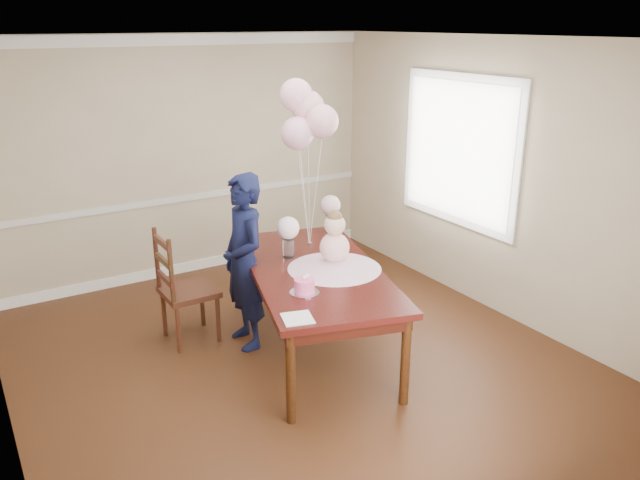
# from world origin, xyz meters

# --- Properties ---
(floor) EXTENTS (4.50, 5.00, 0.00)m
(floor) POSITION_xyz_m (0.00, 0.00, 0.00)
(floor) COLOR black
(floor) RESTS_ON ground
(ceiling) EXTENTS (4.50, 5.00, 0.02)m
(ceiling) POSITION_xyz_m (0.00, 0.00, 2.70)
(ceiling) COLOR white
(ceiling) RESTS_ON wall_back
(wall_back) EXTENTS (4.50, 0.02, 2.70)m
(wall_back) POSITION_xyz_m (0.00, 2.50, 1.35)
(wall_back) COLOR tan
(wall_back) RESTS_ON floor
(wall_front) EXTENTS (4.50, 0.02, 2.70)m
(wall_front) POSITION_xyz_m (0.00, -2.50, 1.35)
(wall_front) COLOR tan
(wall_front) RESTS_ON floor
(wall_right) EXTENTS (0.02, 5.00, 2.70)m
(wall_right) POSITION_xyz_m (2.25, 0.00, 1.35)
(wall_right) COLOR tan
(wall_right) RESTS_ON floor
(chair_rail_trim) EXTENTS (4.50, 0.02, 0.07)m
(chair_rail_trim) POSITION_xyz_m (0.00, 2.49, 0.90)
(chair_rail_trim) COLOR silver
(chair_rail_trim) RESTS_ON wall_back
(crown_molding) EXTENTS (4.50, 0.02, 0.12)m
(crown_molding) POSITION_xyz_m (0.00, 2.49, 2.63)
(crown_molding) COLOR silver
(crown_molding) RESTS_ON wall_back
(baseboard_trim) EXTENTS (4.50, 0.02, 0.12)m
(baseboard_trim) POSITION_xyz_m (0.00, 2.49, 0.06)
(baseboard_trim) COLOR white
(baseboard_trim) RESTS_ON floor
(window_frame) EXTENTS (0.02, 1.66, 1.56)m
(window_frame) POSITION_xyz_m (2.23, 0.50, 1.55)
(window_frame) COLOR white
(window_frame) RESTS_ON wall_right
(window_blinds) EXTENTS (0.01, 1.50, 1.40)m
(window_blinds) POSITION_xyz_m (2.21, 0.50, 1.55)
(window_blinds) COLOR white
(window_blinds) RESTS_ON wall_right
(dining_table_top) EXTENTS (1.62, 2.35, 0.05)m
(dining_table_top) POSITION_xyz_m (0.24, 0.09, 0.77)
(dining_table_top) COLOR black
(dining_table_top) RESTS_ON table_leg_fl
(table_apron) EXTENTS (1.48, 2.22, 0.11)m
(table_apron) POSITION_xyz_m (0.24, 0.09, 0.69)
(table_apron) COLOR black
(table_apron) RESTS_ON table_leg_fl
(table_leg_fl) EXTENTS (0.09, 0.09, 0.75)m
(table_leg_fl) POSITION_xyz_m (-0.47, -0.73, 0.37)
(table_leg_fl) COLOR black
(table_leg_fl) RESTS_ON floor
(table_leg_fr) EXTENTS (0.09, 0.09, 0.75)m
(table_leg_fr) POSITION_xyz_m (0.40, -0.98, 0.37)
(table_leg_fr) COLOR black
(table_leg_fr) RESTS_ON floor
(table_leg_bl) EXTENTS (0.09, 0.09, 0.75)m
(table_leg_bl) POSITION_xyz_m (0.08, 1.16, 0.37)
(table_leg_bl) COLOR black
(table_leg_bl) RESTS_ON floor
(table_leg_br) EXTENTS (0.09, 0.09, 0.75)m
(table_leg_br) POSITION_xyz_m (0.94, 0.91, 0.37)
(table_leg_br) COLOR black
(table_leg_br) RESTS_ON floor
(baby_skirt) EXTENTS (1.00, 1.00, 0.11)m
(baby_skirt) POSITION_xyz_m (0.38, -0.00, 0.85)
(baby_skirt) COLOR #DAA1B9
(baby_skirt) RESTS_ON dining_table_top
(baby_torso) EXTENTS (0.26, 0.26, 0.26)m
(baby_torso) POSITION_xyz_m (0.38, -0.00, 0.99)
(baby_torso) COLOR #FFA1C9
(baby_torso) RESTS_ON baby_skirt
(baby_head) EXTENTS (0.18, 0.18, 0.18)m
(baby_head) POSITION_xyz_m (0.38, -0.00, 1.20)
(baby_head) COLOR beige
(baby_head) RESTS_ON baby_torso
(baby_hair) EXTENTS (0.13, 0.13, 0.13)m
(baby_hair) POSITION_xyz_m (0.38, -0.00, 1.26)
(baby_hair) COLOR brown
(baby_hair) RESTS_ON baby_head
(cake_platter) EXTENTS (0.29, 0.29, 0.01)m
(cake_platter) POSITION_xyz_m (-0.10, -0.31, 0.81)
(cake_platter) COLOR #BCBCC1
(cake_platter) RESTS_ON dining_table_top
(birthday_cake) EXTENTS (0.20, 0.20, 0.11)m
(birthday_cake) POSITION_xyz_m (-0.10, -0.31, 0.86)
(birthday_cake) COLOR #FB4F94
(birthday_cake) RESTS_ON cake_platter
(cake_flower_a) EXTENTS (0.03, 0.03, 0.03)m
(cake_flower_a) POSITION_xyz_m (-0.10, -0.31, 0.93)
(cake_flower_a) COLOR white
(cake_flower_a) RESTS_ON birthday_cake
(cake_flower_b) EXTENTS (0.03, 0.03, 0.03)m
(cake_flower_b) POSITION_xyz_m (-0.06, -0.30, 0.93)
(cake_flower_b) COLOR white
(cake_flower_b) RESTS_ON birthday_cake
(rose_vase_near) EXTENTS (0.13, 0.13, 0.17)m
(rose_vase_near) POSITION_xyz_m (0.17, 0.44, 0.89)
(rose_vase_near) COLOR silver
(rose_vase_near) RESTS_ON dining_table_top
(roses_near) EXTENTS (0.20, 0.20, 0.20)m
(roses_near) POSITION_xyz_m (0.17, 0.44, 1.08)
(roses_near) COLOR #FDD4DA
(roses_near) RESTS_ON rose_vase_near
(rose_vase_far) EXTENTS (0.13, 0.13, 0.17)m
(rose_vase_far) POSITION_xyz_m (0.88, 0.85, 0.89)
(rose_vase_far) COLOR silver
(rose_vase_far) RESTS_ON dining_table_top
(roses_far) EXTENTS (0.20, 0.20, 0.20)m
(roses_far) POSITION_xyz_m (0.88, 0.85, 1.08)
(roses_far) COLOR beige
(roses_far) RESTS_ON rose_vase_far
(napkin) EXTENTS (0.26, 0.26, 0.01)m
(napkin) POSITION_xyz_m (-0.37, -0.68, 0.81)
(napkin) COLOR white
(napkin) RESTS_ON dining_table_top
(balloon_weight) EXTENTS (0.05, 0.05, 0.02)m
(balloon_weight) POSITION_xyz_m (0.50, 0.63, 0.81)
(balloon_weight) COLOR silver
(balloon_weight) RESTS_ON dining_table_top
(balloon_a) EXTENTS (0.30, 0.30, 0.30)m
(balloon_a) POSITION_xyz_m (0.40, 0.66, 1.87)
(balloon_a) COLOR #EAA5BD
(balloon_a) RESTS_ON balloon_ribbon_a
(balloon_b) EXTENTS (0.30, 0.30, 0.30)m
(balloon_b) POSITION_xyz_m (0.59, 0.55, 1.98)
(balloon_b) COLOR #E7A4B5
(balloon_b) RESTS_ON balloon_ribbon_b
(balloon_c) EXTENTS (0.30, 0.30, 0.30)m
(balloon_c) POSITION_xyz_m (0.55, 0.72, 2.08)
(balloon_c) COLOR #E5A2AF
(balloon_c) RESTS_ON balloon_ribbon_c
(balloon_d) EXTENTS (0.30, 0.30, 0.30)m
(balloon_d) POSITION_xyz_m (0.45, 0.77, 2.19)
(balloon_d) COLOR #F6AEC2
(balloon_d) RESTS_ON balloon_ribbon_d
(balloon_ribbon_a) EXTENTS (0.10, 0.03, 0.89)m
(balloon_ribbon_a) POSITION_xyz_m (0.45, 0.64, 1.26)
(balloon_ribbon_a) COLOR white
(balloon_ribbon_a) RESTS_ON balloon_weight
(balloon_ribbon_b) EXTENTS (0.09, 0.08, 1.00)m
(balloon_ribbon_b) POSITION_xyz_m (0.55, 0.59, 1.31)
(balloon_ribbon_b) COLOR white
(balloon_ribbon_b) RESTS_ON balloon_weight
(balloon_ribbon_c) EXTENTS (0.05, 0.09, 1.11)m
(balloon_ribbon_c) POSITION_xyz_m (0.53, 0.68, 1.37)
(balloon_ribbon_c) COLOR silver
(balloon_ribbon_c) RESTS_ON balloon_weight
(balloon_ribbon_d) EXTENTS (0.06, 0.13, 1.21)m
(balloon_ribbon_d) POSITION_xyz_m (0.48, 0.70, 1.42)
(balloon_ribbon_d) COLOR white
(balloon_ribbon_d) RESTS_ON balloon_weight
(dining_chair_seat) EXTENTS (0.47, 0.47, 0.05)m
(dining_chair_seat) POSITION_xyz_m (-0.63, 0.89, 0.48)
(dining_chair_seat) COLOR #36180E
(dining_chair_seat) RESTS_ON chair_leg_fl
(chair_leg_fl) EXTENTS (0.04, 0.04, 0.45)m
(chair_leg_fl) POSITION_xyz_m (-0.82, 0.70, 0.23)
(chair_leg_fl) COLOR #3C1B10
(chair_leg_fl) RESTS_ON floor
(chair_leg_fr) EXTENTS (0.04, 0.04, 0.45)m
(chair_leg_fr) POSITION_xyz_m (-0.44, 0.70, 0.23)
(chair_leg_fr) COLOR #33180E
(chair_leg_fr) RESTS_ON floor
(chair_leg_bl) EXTENTS (0.04, 0.04, 0.45)m
(chair_leg_bl) POSITION_xyz_m (-0.82, 1.08, 0.23)
(chair_leg_bl) COLOR #33170E
(chair_leg_bl) RESTS_ON floor
(chair_leg_br) EXTENTS (0.04, 0.04, 0.45)m
(chair_leg_br) POSITION_xyz_m (-0.44, 1.08, 0.23)
(chair_leg_br) COLOR #331C0D
(chair_leg_br) RESTS_ON floor
(chair_back_post_l) EXTENTS (0.04, 0.04, 0.59)m
(chair_back_post_l) POSITION_xyz_m (-0.84, 0.70, 0.78)
(chair_back_post_l) COLOR #311A0D
(chair_back_post_l) RESTS_ON dining_chair_seat
(chair_back_post_r) EXTENTS (0.04, 0.04, 0.59)m
(chair_back_post_r) POSITION_xyz_m (-0.85, 1.08, 0.78)
(chair_back_post_r) COLOR black
(chair_back_post_r) RESTS_ON dining_chair_seat
(chair_slat_low) EXTENTS (0.04, 0.42, 0.05)m
(chair_slat_low) POSITION_xyz_m (-0.84, 0.89, 0.66)
(chair_slat_low) COLOR #3B1610
(chair_slat_low) RESTS_ON dining_chair_seat
(chair_slat_mid) EXTENTS (0.04, 0.42, 0.05)m
(chair_slat_mid) POSITION_xyz_m (-0.84, 0.89, 0.83)
(chair_slat_mid) COLOR #331D0E
(chair_slat_mid) RESTS_ON dining_chair_seat
(chair_slat_top) EXTENTS (0.04, 0.42, 0.05)m
(chair_slat_top) POSITION_xyz_m (-0.84, 0.89, 0.99)
(chair_slat_top) COLOR #39180F
(chair_slat_top) RESTS_ON dining_chair_seat
(woman) EXTENTS (0.41, 0.60, 1.60)m
(woman) POSITION_xyz_m (-0.22, 0.54, 0.80)
(woman) COLOR black
(woman) RESTS_ON floor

